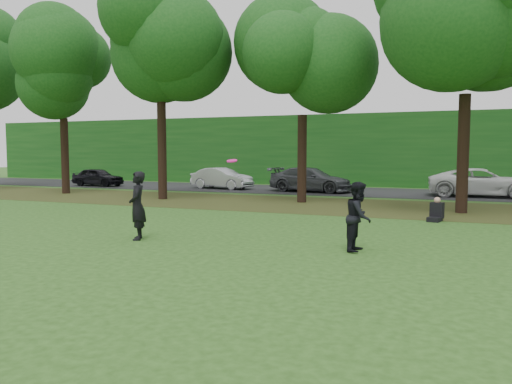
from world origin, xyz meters
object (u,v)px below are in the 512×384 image
at_px(player_left, 137,206).
at_px(seated_person, 436,212).
at_px(frisbee, 232,161).
at_px(player_right, 359,217).

distance_m(player_left, seated_person, 10.21).
bearing_deg(frisbee, seated_person, 55.07).
distance_m(player_left, player_right, 5.94).
relative_size(player_right, frisbee, 4.61).
height_order(player_left, frisbee, frisbee).
bearing_deg(frisbee, player_right, 8.30).
xyz_separation_m(player_right, seated_person, (1.54, 6.27, -0.53)).
height_order(player_right, seated_person, player_right).
height_order(player_left, player_right, player_left).
distance_m(player_left, frisbee, 3.02).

